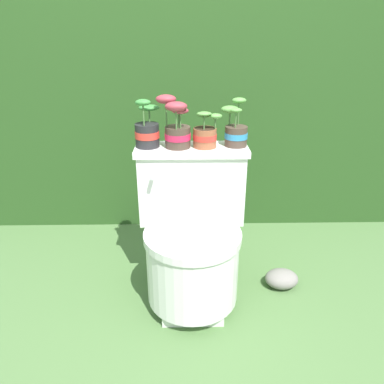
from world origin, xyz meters
The scene contains 8 objects.
ground_plane centered at (0.00, 0.00, 0.00)m, with size 12.00×12.00×0.00m, color #4C703D.
hedge_backdrop centered at (0.00, 1.22, 0.87)m, with size 2.85×0.90×1.75m.
toilet centered at (0.06, 0.04, 0.32)m, with size 0.52×0.54×0.72m.
potted_plant_left centered at (-0.14, 0.19, 0.79)m, with size 0.11×0.13×0.22m.
potted_plant_midleft centered at (-0.01, 0.17, 0.81)m, with size 0.15×0.14×0.24m.
potted_plant_middle centered at (0.12, 0.18, 0.78)m, with size 0.13×0.11×0.17m.
potted_plant_midright centered at (0.26, 0.20, 0.79)m, with size 0.12×0.11×0.21m.
garden_stone centered at (0.51, 0.09, 0.05)m, with size 0.17×0.13×0.09m.
Camera 1 is at (0.03, -1.47, 1.22)m, focal length 35.00 mm.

